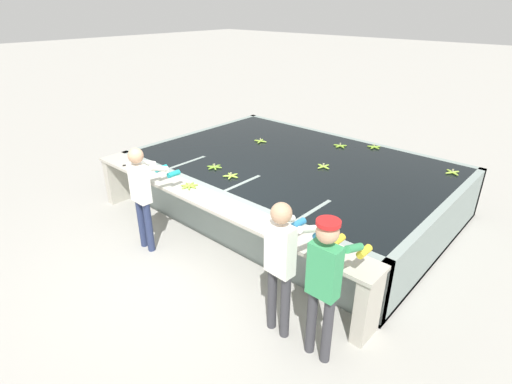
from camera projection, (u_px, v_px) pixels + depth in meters
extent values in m
plane|color=#A3A099|center=(200.00, 257.00, 6.11)|extent=(80.00, 80.00, 0.00)
cube|color=gray|center=(293.00, 203.00, 7.66)|extent=(5.48, 3.77, 0.06)
cube|color=gray|center=(223.00, 218.00, 6.25)|extent=(5.48, 0.12, 0.92)
cube|color=gray|center=(344.00, 157.00, 8.70)|extent=(5.48, 0.12, 0.92)
cube|color=gray|center=(199.00, 151.00, 9.09)|extent=(0.12, 3.77, 0.92)
cube|color=gray|center=(439.00, 233.00, 5.86)|extent=(0.12, 3.77, 0.92)
cube|color=black|center=(293.00, 182.00, 7.47)|extent=(5.24, 3.53, 0.85)
cube|color=gray|center=(190.00, 185.00, 7.38)|extent=(0.06, 0.80, 0.92)
cube|color=gray|center=(243.00, 208.00, 6.56)|extent=(0.06, 0.80, 0.92)
cube|color=gray|center=(312.00, 238.00, 5.73)|extent=(0.06, 0.80, 0.92)
cube|color=#B7B2A3|center=(208.00, 200.00, 5.87)|extent=(5.48, 0.45, 0.05)
cube|color=#B7B2A3|center=(117.00, 180.00, 7.66)|extent=(0.16, 0.41, 0.87)
cube|color=#B7B2A3|center=(368.00, 307.00, 4.48)|extent=(0.16, 0.41, 0.87)
cylinder|color=navy|center=(142.00, 223.00, 6.22)|extent=(0.11, 0.11, 0.82)
cylinder|color=navy|center=(149.00, 227.00, 6.10)|extent=(0.11, 0.11, 0.82)
cube|color=white|center=(140.00, 183.00, 5.85)|extent=(0.32, 0.17, 0.58)
sphere|color=tan|center=(136.00, 156.00, 5.67)|extent=(0.22, 0.22, 0.22)
cylinder|color=white|center=(146.00, 163.00, 6.03)|extent=(0.08, 0.31, 0.18)
cylinder|color=teal|center=(161.00, 169.00, 6.27)|extent=(0.09, 0.20, 0.08)
cylinder|color=white|center=(159.00, 168.00, 5.83)|extent=(0.08, 0.31, 0.18)
cylinder|color=teal|center=(174.00, 174.00, 6.07)|extent=(0.09, 0.20, 0.08)
cylinder|color=#38383D|center=(272.00, 298.00, 4.62)|extent=(0.11, 0.11, 0.84)
cylinder|color=#38383D|center=(285.00, 307.00, 4.50)|extent=(0.11, 0.11, 0.84)
cube|color=white|center=(280.00, 250.00, 4.25)|extent=(0.33, 0.18, 0.60)
sphere|color=tan|center=(281.00, 213.00, 4.06)|extent=(0.23, 0.23, 0.23)
cylinder|color=white|center=(285.00, 219.00, 4.42)|extent=(0.09, 0.31, 0.18)
cylinder|color=teal|center=(298.00, 224.00, 4.65)|extent=(0.09, 0.20, 0.08)
cylinder|color=white|center=(308.00, 229.00, 4.22)|extent=(0.09, 0.31, 0.18)
cylinder|color=teal|center=(321.00, 234.00, 4.45)|extent=(0.09, 0.20, 0.08)
cylinder|color=#38383D|center=(311.00, 321.00, 4.30)|extent=(0.11, 0.11, 0.84)
cylinder|color=#38383D|center=(327.00, 330.00, 4.17)|extent=(0.11, 0.11, 0.84)
cube|color=#38995B|center=(324.00, 271.00, 3.93)|extent=(0.32, 0.17, 0.59)
sphere|color=tan|center=(328.00, 232.00, 3.74)|extent=(0.23, 0.23, 0.23)
cylinder|color=red|center=(329.00, 223.00, 3.69)|extent=(0.24, 0.24, 0.04)
cylinder|color=#38995B|center=(326.00, 236.00, 4.10)|extent=(0.08, 0.31, 0.18)
cylinder|color=gold|center=(338.00, 240.00, 4.34)|extent=(0.09, 0.20, 0.08)
cylinder|color=#38995B|center=(354.00, 248.00, 3.90)|extent=(0.08, 0.31, 0.18)
cylinder|color=gold|center=(364.00, 252.00, 4.14)|extent=(0.09, 0.20, 0.08)
ellipsoid|color=#75A333|center=(214.00, 166.00, 6.98)|extent=(0.16, 0.12, 0.04)
ellipsoid|color=#75A333|center=(211.00, 167.00, 6.94)|extent=(0.17, 0.11, 0.04)
ellipsoid|color=#75A333|center=(212.00, 168.00, 6.89)|extent=(0.04, 0.17, 0.04)
ellipsoid|color=#75A333|center=(215.00, 168.00, 6.88)|extent=(0.16, 0.12, 0.04)
ellipsoid|color=#75A333|center=(217.00, 167.00, 6.92)|extent=(0.17, 0.11, 0.04)
ellipsoid|color=#75A333|center=(217.00, 166.00, 6.97)|extent=(0.04, 0.17, 0.04)
cylinder|color=tan|center=(214.00, 165.00, 6.91)|extent=(0.03, 0.03, 0.04)
ellipsoid|color=#9EC642|center=(234.00, 175.00, 6.61)|extent=(0.06, 0.17, 0.04)
ellipsoid|color=#9EC642|center=(230.00, 175.00, 6.62)|extent=(0.17, 0.11, 0.04)
ellipsoid|color=#9EC642|center=(228.00, 176.00, 6.57)|extent=(0.14, 0.15, 0.04)
ellipsoid|color=#9EC642|center=(230.00, 177.00, 6.53)|extent=(0.11, 0.17, 0.04)
ellipsoid|color=#9EC642|center=(234.00, 177.00, 6.55)|extent=(0.17, 0.07, 0.04)
cylinder|color=tan|center=(231.00, 174.00, 6.56)|extent=(0.03, 0.03, 0.04)
ellipsoid|color=#7FAD33|center=(374.00, 146.00, 7.94)|extent=(0.13, 0.16, 0.04)
ellipsoid|color=#7FAD33|center=(371.00, 147.00, 7.91)|extent=(0.17, 0.09, 0.04)
ellipsoid|color=#7FAD33|center=(373.00, 148.00, 7.85)|extent=(0.04, 0.17, 0.04)
ellipsoid|color=#7FAD33|center=(376.00, 148.00, 7.84)|extent=(0.17, 0.09, 0.04)
ellipsoid|color=#7FAD33|center=(377.00, 147.00, 7.90)|extent=(0.13, 0.16, 0.04)
cylinder|color=tan|center=(374.00, 145.00, 7.87)|extent=(0.03, 0.03, 0.04)
ellipsoid|color=#9EC642|center=(326.00, 168.00, 6.91)|extent=(0.17, 0.07, 0.04)
ellipsoid|color=#9EC642|center=(326.00, 166.00, 6.98)|extent=(0.07, 0.17, 0.04)
ellipsoid|color=#9EC642|center=(321.00, 166.00, 6.99)|extent=(0.17, 0.07, 0.04)
ellipsoid|color=#9EC642|center=(321.00, 167.00, 6.92)|extent=(0.07, 0.17, 0.04)
cylinder|color=tan|center=(324.00, 165.00, 6.93)|extent=(0.03, 0.03, 0.04)
ellipsoid|color=#9EC642|center=(455.00, 174.00, 6.66)|extent=(0.16, 0.12, 0.04)
ellipsoid|color=#9EC642|center=(455.00, 172.00, 6.73)|extent=(0.12, 0.16, 0.04)
ellipsoid|color=#9EC642|center=(450.00, 171.00, 6.76)|extent=(0.16, 0.12, 0.04)
ellipsoid|color=#9EC642|center=(450.00, 173.00, 6.70)|extent=(0.12, 0.16, 0.04)
cylinder|color=tan|center=(453.00, 170.00, 6.70)|extent=(0.03, 0.03, 0.04)
ellipsoid|color=#93BC3D|center=(263.00, 141.00, 8.20)|extent=(0.17, 0.09, 0.04)
ellipsoid|color=#93BC3D|center=(261.00, 140.00, 8.26)|extent=(0.09, 0.17, 0.04)
ellipsoid|color=#93BC3D|center=(258.00, 141.00, 8.24)|extent=(0.17, 0.09, 0.04)
ellipsoid|color=#93BC3D|center=(259.00, 142.00, 8.17)|extent=(0.09, 0.17, 0.04)
cylinder|color=tan|center=(260.00, 139.00, 8.20)|extent=(0.03, 0.03, 0.04)
ellipsoid|color=#7FAD33|center=(337.00, 145.00, 7.97)|extent=(0.17, 0.07, 0.04)
ellipsoid|color=#7FAD33|center=(338.00, 146.00, 7.92)|extent=(0.05, 0.17, 0.04)
ellipsoid|color=#7FAD33|center=(342.00, 147.00, 7.90)|extent=(0.17, 0.10, 0.04)
ellipsoid|color=#7FAD33|center=(343.00, 146.00, 7.95)|extent=(0.14, 0.15, 0.04)
ellipsoid|color=#7FAD33|center=(340.00, 145.00, 8.00)|extent=(0.12, 0.17, 0.04)
cylinder|color=tan|center=(340.00, 144.00, 7.93)|extent=(0.03, 0.03, 0.04)
ellipsoid|color=#8CB738|center=(191.00, 185.00, 6.26)|extent=(0.10, 0.17, 0.04)
ellipsoid|color=#8CB738|center=(188.00, 185.00, 6.25)|extent=(0.17, 0.08, 0.04)
ellipsoid|color=#8CB738|center=(186.00, 186.00, 6.22)|extent=(0.16, 0.13, 0.04)
ellipsoid|color=#8CB738|center=(186.00, 187.00, 6.18)|extent=(0.05, 0.17, 0.04)
ellipsoid|color=#8CB738|center=(189.00, 187.00, 6.16)|extent=(0.15, 0.14, 0.04)
ellipsoid|color=#8CB738|center=(192.00, 187.00, 6.18)|extent=(0.17, 0.06, 0.04)
ellipsoid|color=#8CB738|center=(193.00, 185.00, 6.23)|extent=(0.11, 0.17, 0.04)
cylinder|color=tan|center=(189.00, 184.00, 6.19)|extent=(0.03, 0.03, 0.04)
cube|color=silver|center=(137.00, 164.00, 7.09)|extent=(0.12, 0.19, 0.00)
cube|color=black|center=(126.00, 165.00, 7.02)|extent=(0.07, 0.10, 0.02)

